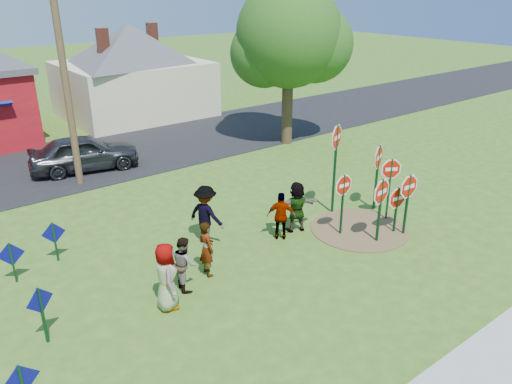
% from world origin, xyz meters
% --- Properties ---
extents(ground, '(120.00, 120.00, 0.00)m').
position_xyz_m(ground, '(0.00, 0.00, 0.00)').
color(ground, '#395B1A').
rests_on(ground, ground).
extents(road, '(120.00, 7.50, 0.04)m').
position_xyz_m(road, '(0.00, 11.50, 0.02)').
color(road, black).
rests_on(road, ground).
extents(dirt_patch, '(3.20, 3.20, 0.03)m').
position_xyz_m(dirt_patch, '(4.50, -1.00, 0.01)').
color(dirt_patch, brown).
rests_on(dirt_patch, ground).
extents(cream_house, '(9.40, 9.40, 6.50)m').
position_xyz_m(cream_house, '(5.50, 18.00, 2.92)').
color(cream_house, beige).
rests_on(cream_house, ground).
extents(stop_sign_a, '(1.11, 0.17, 2.25)m').
position_xyz_m(stop_sign_a, '(4.31, -1.89, 1.53)').
color(stop_sign_a, '#0F3A1D').
rests_on(stop_sign_a, ground).
extents(stop_sign_b, '(1.09, 0.48, 3.36)m').
position_xyz_m(stop_sign_b, '(4.76, 0.50, 2.45)').
color(stop_sign_b, '#0F3A1D').
rests_on(stop_sign_b, ground).
extents(stop_sign_c, '(0.84, 0.48, 2.32)m').
position_xyz_m(stop_sign_c, '(5.83, -1.04, 1.61)').
color(stop_sign_c, '#0F3A1D').
rests_on(stop_sign_c, ground).
extents(stop_sign_d, '(1.09, 0.46, 2.56)m').
position_xyz_m(stop_sign_d, '(6.15, -0.22, 1.81)').
color(stop_sign_d, '#0F3A1D').
rests_on(stop_sign_d, ground).
extents(stop_sign_e, '(0.97, 0.14, 1.70)m').
position_xyz_m(stop_sign_e, '(5.25, -1.82, 1.11)').
color(stop_sign_e, '#0F3A1D').
rests_on(stop_sign_e, ground).
extents(stop_sign_f, '(1.06, 0.07, 2.19)m').
position_xyz_m(stop_sign_f, '(5.38, -2.10, 1.53)').
color(stop_sign_f, '#0F3A1D').
rests_on(stop_sign_f, ground).
extents(stop_sign_g, '(0.93, 0.06, 2.18)m').
position_xyz_m(stop_sign_g, '(3.75, -0.85, 1.51)').
color(stop_sign_g, '#0F3A1D').
rests_on(stop_sign_g, ground).
extents(blue_diamond_b, '(0.64, 0.24, 1.45)m').
position_xyz_m(blue_diamond_b, '(-5.39, -0.44, 0.90)').
color(blue_diamond_b, '#0F3A1D').
rests_on(blue_diamond_b, ground).
extents(blue_diamond_c, '(0.70, 0.10, 1.21)m').
position_xyz_m(blue_diamond_c, '(-5.31, 2.62, 0.74)').
color(blue_diamond_c, '#0F3A1D').
rests_on(blue_diamond_c, ground).
extents(blue_diamond_d, '(0.67, 0.07, 1.25)m').
position_xyz_m(blue_diamond_d, '(-4.04, 3.07, 0.77)').
color(blue_diamond_d, '#0F3A1D').
rests_on(blue_diamond_d, ground).
extents(person_a, '(0.79, 1.00, 1.78)m').
position_xyz_m(person_a, '(-2.57, -0.95, 0.89)').
color(person_a, '#4C5A97').
rests_on(person_a, ground).
extents(person_b, '(0.47, 0.64, 1.62)m').
position_xyz_m(person_b, '(-0.96, -0.24, 0.81)').
color(person_b, '#267B6E').
rests_on(person_b, ground).
extents(person_c, '(0.70, 0.83, 1.50)m').
position_xyz_m(person_c, '(-1.79, -0.45, 0.75)').
color(person_c, '#92543B').
rests_on(person_c, ground).
extents(person_d, '(1.08, 1.39, 1.89)m').
position_xyz_m(person_d, '(0.05, 1.37, 0.94)').
color(person_d, '#37383D').
rests_on(person_d, ground).
extents(person_e, '(0.94, 0.91, 1.58)m').
position_xyz_m(person_e, '(2.03, 0.10, 0.79)').
color(person_e, '#582F60').
rests_on(person_e, ground).
extents(person_f, '(1.65, 1.01, 1.70)m').
position_xyz_m(person_f, '(2.80, 0.25, 0.85)').
color(person_f, '#1F5429').
rests_on(person_f, ground).
extents(suv, '(4.80, 2.70, 1.54)m').
position_xyz_m(suv, '(-0.59, 10.09, 0.81)').
color(suv, '#2F2F33').
rests_on(suv, road).
extents(utility_pole, '(2.12, 0.63, 8.83)m').
position_xyz_m(utility_pole, '(-1.37, 8.67, 4.65)').
color(utility_pole, '#4C3823').
rests_on(utility_pole, ground).
extents(leafy_tree, '(5.51, 5.03, 7.83)m').
position_xyz_m(leafy_tree, '(9.11, 7.83, 5.04)').
color(leafy_tree, '#382819').
rests_on(leafy_tree, ground).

